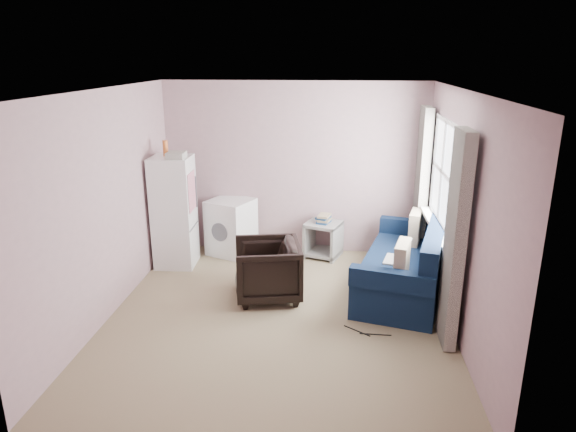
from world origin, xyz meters
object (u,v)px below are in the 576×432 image
Objects in this scene: fridge at (174,211)px; washing_machine at (231,226)px; armchair at (267,267)px; side_table at (323,237)px; sofa at (408,267)px.

fridge is 2.14× the size of washing_machine.
side_table is (0.63, 1.41, -0.09)m from armchair.
sofa is at bearing -44.99° from side_table.
armchair is 1.59m from washing_machine.
fridge is at bearing -134.09° from armchair.
side_table is (2.05, 0.50, -0.48)m from fridge.
fridge is 0.80× the size of sofa.
fridge is 2.73× the size of side_table.
armchair is at bearing -154.78° from sofa.
washing_machine reaches higher than side_table.
armchair reaches higher than side_table.
fridge is 2.16m from side_table.
armchair is 0.96× the size of washing_machine.
fridge reaches higher than side_table.
armchair is 1.72m from fridge.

